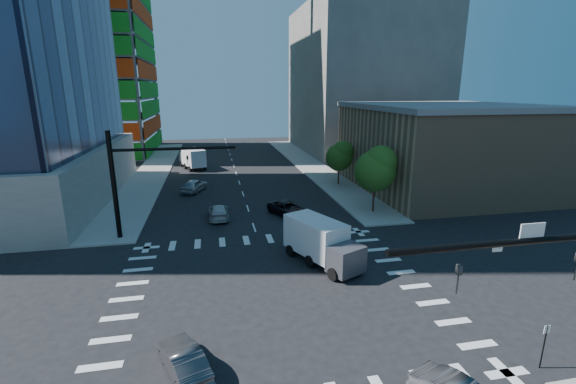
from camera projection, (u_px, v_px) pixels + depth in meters
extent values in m
plane|color=black|center=(276.00, 293.00, 24.04)|extent=(160.00, 160.00, 0.00)
cube|color=silver|center=(276.00, 292.00, 24.04)|extent=(20.00, 20.00, 0.01)
cube|color=#9B9892|center=(310.00, 165.00, 64.29)|extent=(5.00, 60.00, 0.15)
cube|color=#9B9892|center=(153.00, 171.00, 59.55)|extent=(5.00, 60.00, 0.15)
cube|color=#1A8F1D|center=(144.00, 24.00, 73.64)|extent=(0.12, 24.00, 49.00)
cube|color=red|center=(46.00, 8.00, 59.32)|extent=(24.00, 0.12, 49.00)
cube|color=tan|center=(442.00, 149.00, 48.34)|extent=(20.00, 22.00, 10.00)
cube|color=slate|center=(447.00, 106.00, 46.97)|extent=(20.50, 22.50, 0.60)
cube|color=#67625C|center=(362.00, 81.00, 77.66)|extent=(24.00, 30.00, 28.00)
cylinder|color=black|center=(531.00, 241.00, 12.43)|extent=(10.00, 0.24, 0.24)
imported|color=black|center=(576.00, 267.00, 13.10)|extent=(0.16, 0.20, 1.00)
imported|color=black|center=(458.00, 279.00, 12.24)|extent=(0.16, 0.20, 1.00)
cube|color=white|center=(532.00, 231.00, 12.34)|extent=(0.90, 0.04, 0.50)
cylinder|color=black|center=(114.00, 186.00, 31.56)|extent=(0.40, 0.40, 9.00)
cylinder|color=black|center=(174.00, 149.00, 31.76)|extent=(10.00, 0.24, 0.24)
imported|color=black|center=(188.00, 161.00, 32.23)|extent=(0.16, 0.20, 1.00)
cylinder|color=#382316|center=(373.00, 201.00, 39.34)|extent=(0.20, 0.20, 2.27)
sphere|color=#245316|center=(375.00, 171.00, 38.55)|extent=(4.16, 4.16, 4.16)
sphere|color=#3D6D24|center=(381.00, 162.00, 38.09)|extent=(3.25, 3.25, 3.25)
cylinder|color=#382316|center=(338.00, 177.00, 50.82)|extent=(0.20, 0.20, 1.92)
sphere|color=#245316|center=(339.00, 157.00, 50.14)|extent=(3.52, 3.52, 3.52)
sphere|color=#3D6D24|center=(343.00, 151.00, 49.72)|extent=(2.75, 2.75, 2.75)
cylinder|color=black|center=(544.00, 347.00, 17.26)|extent=(0.06, 0.06, 2.20)
cube|color=silver|center=(547.00, 330.00, 17.03)|extent=(0.30, 0.03, 0.40)
imported|color=black|center=(288.00, 209.00, 38.63)|extent=(4.08, 5.47, 1.38)
imported|color=#B4B4B4|center=(219.00, 212.00, 37.81)|extent=(1.91, 4.61, 1.33)
imported|color=#B4B8BD|center=(194.00, 185.00, 47.67)|extent=(3.58, 4.99, 1.58)
imported|color=#434246|center=(183.00, 360.00, 17.10)|extent=(2.79, 4.21, 1.31)
cube|color=silver|center=(324.00, 240.00, 27.50)|extent=(4.15, 5.43, 2.54)
cube|color=#3F4047|center=(324.00, 248.00, 27.67)|extent=(2.78, 2.53, 1.86)
cube|color=silver|center=(192.00, 156.00, 61.70)|extent=(4.01, 5.56, 2.62)
cube|color=#3F4047|center=(192.00, 160.00, 61.87)|extent=(2.80, 2.50, 1.91)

